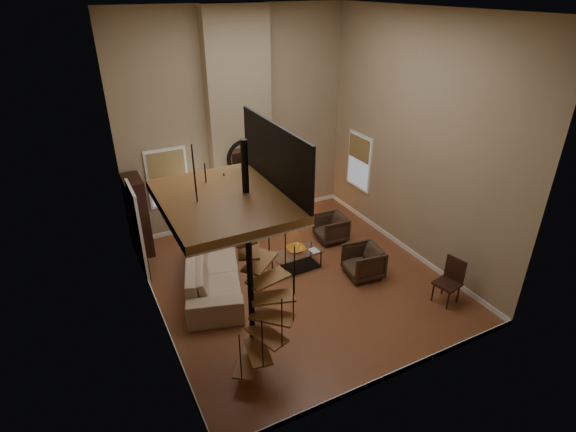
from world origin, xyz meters
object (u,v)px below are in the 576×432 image
sofa (212,271)px  accent_lamp (293,204)px  armchair_near (333,227)px  floor_lamp (201,192)px  armchair_far (366,261)px  hutch (138,216)px  side_chair (450,279)px  coffee_table (297,258)px

sofa → accent_lamp: bearing=-36.2°
armchair_near → floor_lamp: size_ratio=0.43×
armchair_far → accent_lamp: (-0.00, 3.56, -0.10)m
hutch → side_chair: size_ratio=2.00×
armchair_near → coffee_table: 1.64m
accent_lamp → side_chair: size_ratio=0.55×
accent_lamp → armchair_far: bearing=-90.0°
armchair_far → coffee_table: armchair_far is taller
hutch → floor_lamp: size_ratio=1.15×
sofa → floor_lamp: floor_lamp is taller
armchair_far → sofa: bearing=-101.6°
sofa → armchair_near: sofa is taller
armchair_far → coffee_table: 1.57m
coffee_table → side_chair: size_ratio=1.19×
armchair_near → side_chair: (0.80, -3.19, 0.17)m
floor_lamp → coffee_table: bearing=-54.1°
armchair_far → coffee_table: (-1.28, 0.91, -0.07)m
armchair_far → side_chair: size_ratio=0.80×
armchair_far → accent_lamp: armchair_far is taller
hutch → sofa: 2.51m
armchair_near → coffee_table: (-1.45, -0.75, -0.07)m
coffee_table → floor_lamp: 2.81m
hutch → sofa: bearing=-64.2°
floor_lamp → armchair_far: bearing=-47.1°
armchair_near → side_chair: bearing=18.7°
sofa → armchair_near: 3.43m
armchair_far → side_chair: (0.98, -1.53, 0.17)m
sofa → accent_lamp: size_ratio=5.24×
armchair_far → armchair_near: bearing=-178.1°
hutch → armchair_far: size_ratio=2.51×
sofa → armchair_far: sofa is taller
floor_lamp → side_chair: size_ratio=1.74×
accent_lamp → side_chair: bearing=-79.1°
side_chair → coffee_table: bearing=132.8°
accent_lamp → side_chair: (0.98, -5.08, 0.28)m
armchair_near → armchair_far: size_ratio=0.94×
armchair_near → floor_lamp: bearing=-109.7°
armchair_far → floor_lamp: 4.23m
sofa → coffee_table: size_ratio=2.40×
floor_lamp → accent_lamp: 3.07m
side_chair → floor_lamp: bearing=129.8°
accent_lamp → armchair_near: bearing=-84.6°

